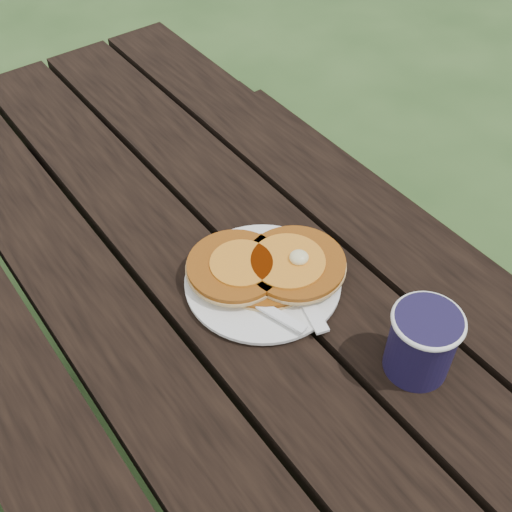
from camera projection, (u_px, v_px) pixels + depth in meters
picnic_table at (257, 465)px, 1.18m from camera, size 1.36×1.80×0.75m
plate at (263, 282)px, 0.97m from camera, size 0.29×0.29×0.01m
pancake_stack at (267, 266)px, 0.96m from camera, size 0.22×0.20×0.04m
knife at (298, 287)px, 0.95m from camera, size 0.07×0.18×0.00m
fork at (273, 312)px, 0.91m from camera, size 0.08×0.16×0.01m
coffee_cup at (423, 340)px, 0.83m from camera, size 0.09×0.09×0.10m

